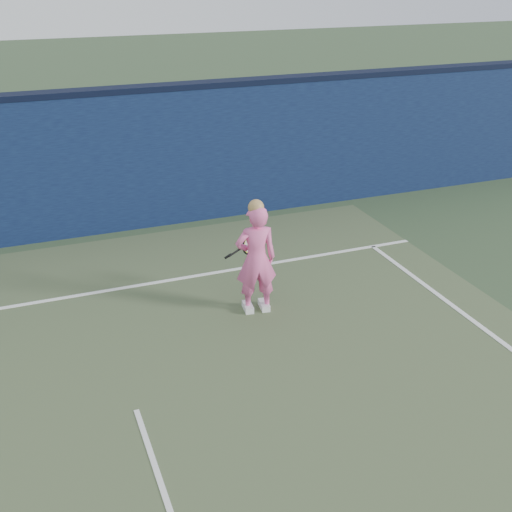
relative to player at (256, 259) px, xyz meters
name	(u,v)px	position (x,y,z in m)	size (l,w,h in m)	color
ground	(156,471)	(-2.08, -2.67, -0.81)	(80.00, 80.00, 0.00)	#2E462B
backstop_wall	(69,168)	(-2.08, 3.83, 0.44)	(24.00, 0.40, 2.50)	#0C1435
wall_cap	(59,94)	(-2.08, 3.83, 1.74)	(24.00, 0.42, 0.10)	black
player	(256,259)	(0.00, 0.00, 0.00)	(0.63, 0.46, 1.68)	pink
racket	(247,246)	(0.06, 0.49, -0.01)	(0.56, 0.20, 0.30)	black
court_lines	(164,493)	(-2.08, -3.00, -0.80)	(11.00, 12.04, 0.01)	white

